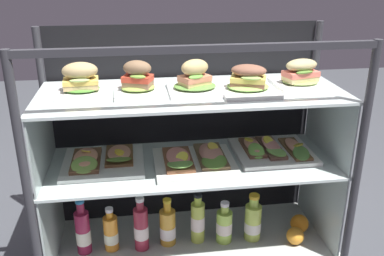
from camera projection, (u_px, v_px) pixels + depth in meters
name	position (u px, v px, depth m)	size (l,w,h in m)	color
ground_plane	(192.00, 248.00, 1.90)	(6.00, 6.00, 0.02)	#3F4247
case_base_deck	(192.00, 243.00, 1.89)	(1.21, 0.49, 0.03)	beige
case_frame	(187.00, 128.00, 1.84)	(1.21, 0.49, 0.94)	#333338
riser_lower_tier	(192.00, 204.00, 1.81)	(1.15, 0.43, 0.37)	silver
shelf_lower_glass	(192.00, 163.00, 1.74)	(1.17, 0.44, 0.01)	silver
riser_upper_tier	(192.00, 129.00, 1.69)	(1.15, 0.43, 0.29)	silver
shelf_upper_glass	(192.00, 93.00, 1.63)	(1.17, 0.44, 0.01)	silver
plated_roll_sandwich_mid_left	(81.00, 82.00, 1.58)	(0.18, 0.18, 0.12)	white
plated_roll_sandwich_center	(138.00, 82.00, 1.58)	(0.17, 0.17, 0.13)	white
plated_roll_sandwich_far_left	(195.00, 81.00, 1.61)	(0.20, 0.20, 0.12)	white
plated_roll_sandwich_right_of_center	(248.00, 83.00, 1.60)	(0.21, 0.21, 0.11)	white
plated_roll_sandwich_near_left_corner	(301.00, 77.00, 1.67)	(0.20, 0.20, 0.11)	white
open_sandwich_tray_left_of_center	(102.00, 160.00, 1.72)	(0.32, 0.30, 0.06)	white
open_sandwich_tray_mid_left	(195.00, 160.00, 1.71)	(0.32, 0.30, 0.07)	white
open_sandwich_tray_far_right	(273.00, 150.00, 1.81)	(0.32, 0.30, 0.06)	white
juice_bottle_back_right	(83.00, 232.00, 1.78)	(0.06, 0.06, 0.25)	maroon
juice_bottle_tucked_behind	(111.00, 233.00, 1.80)	(0.06, 0.06, 0.20)	orange
juice_bottle_front_fourth	(141.00, 228.00, 1.80)	(0.06, 0.06, 0.25)	maroon
juice_bottle_back_center	(168.00, 227.00, 1.84)	(0.07, 0.07, 0.22)	gold
juice_bottle_front_left_end	(198.00, 221.00, 1.85)	(0.06, 0.06, 0.23)	#BBCA4C
juice_bottle_near_post	(224.00, 226.00, 1.85)	(0.07, 0.07, 0.19)	#AFD953
juice_bottle_front_second	(253.00, 221.00, 1.87)	(0.07, 0.07, 0.22)	#BCD455
orange_fruit_beside_bottles	(299.00, 223.00, 1.94)	(0.08, 0.08, 0.08)	orange
orange_fruit_near_left_post	(295.00, 236.00, 1.85)	(0.08, 0.08, 0.08)	orange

